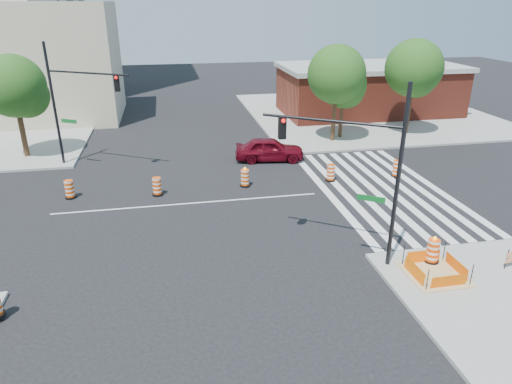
% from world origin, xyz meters
% --- Properties ---
extents(ground, '(120.00, 120.00, 0.00)m').
position_xyz_m(ground, '(0.00, 0.00, 0.00)').
color(ground, black).
rests_on(ground, ground).
extents(sidewalk_ne, '(22.00, 22.00, 0.15)m').
position_xyz_m(sidewalk_ne, '(18.00, 18.00, 0.07)').
color(sidewalk_ne, gray).
rests_on(sidewalk_ne, ground).
extents(crosswalk_east, '(6.75, 13.50, 0.01)m').
position_xyz_m(crosswalk_east, '(10.95, 0.00, 0.01)').
color(crosswalk_east, silver).
rests_on(crosswalk_east, ground).
extents(lane_centerline, '(14.00, 0.12, 0.01)m').
position_xyz_m(lane_centerline, '(0.00, 0.00, 0.01)').
color(lane_centerline, silver).
rests_on(lane_centerline, ground).
extents(excavation_pit, '(2.20, 2.20, 0.90)m').
position_xyz_m(excavation_pit, '(9.00, -9.00, 0.22)').
color(excavation_pit, tan).
rests_on(excavation_pit, ground).
extents(brick_storefront, '(16.50, 8.50, 4.60)m').
position_xyz_m(brick_storefront, '(18.00, 18.00, 2.32)').
color(brick_storefront, maroon).
rests_on(brick_storefront, ground).
extents(beige_midrise, '(14.00, 10.00, 10.00)m').
position_xyz_m(beige_midrise, '(-12.00, 22.00, 5.00)').
color(beige_midrise, '#C1B593').
rests_on(beige_midrise, ground).
extents(red_coupe, '(4.82, 2.49, 1.57)m').
position_xyz_m(red_coupe, '(5.81, 6.22, 0.78)').
color(red_coupe, '#5E0815').
rests_on(red_coupe, ground).
extents(signal_pole_se, '(4.66, 3.15, 7.28)m').
position_xyz_m(signal_pole_se, '(6.29, -7.05, 4.48)').
color(signal_pole_se, black).
rests_on(signal_pole_se, ground).
extents(signal_pole_nw, '(5.06, 3.04, 7.64)m').
position_xyz_m(signal_pole_nw, '(-6.36, 7.09, 4.69)').
color(signal_pole_nw, black).
rests_on(signal_pole_nw, ground).
extents(pit_drum, '(0.60, 0.60, 1.19)m').
position_xyz_m(pit_drum, '(9.35, -8.14, 0.64)').
color(pit_drum, black).
rests_on(pit_drum, ground).
extents(tree_north_b, '(4.10, 4.08, 6.94)m').
position_xyz_m(tree_north_b, '(-10.43, 9.95, 4.66)').
color(tree_north_b, '#382314').
rests_on(tree_north_b, ground).
extents(tree_north_c, '(4.25, 4.25, 7.22)m').
position_xyz_m(tree_north_c, '(11.55, 9.61, 4.85)').
color(tree_north_c, '#382314').
rests_on(tree_north_c, ground).
extents(tree_north_d, '(3.49, 3.49, 5.94)m').
position_xyz_m(tree_north_d, '(12.43, 10.37, 3.98)').
color(tree_north_d, '#382314').
rests_on(tree_north_d, ground).
extents(tree_north_e, '(4.40, 4.40, 7.47)m').
position_xyz_m(tree_north_e, '(18.06, 10.38, 5.02)').
color(tree_north_e, '#382314').
rests_on(tree_north_e, ground).
extents(median_drum_1, '(0.60, 0.60, 1.02)m').
position_xyz_m(median_drum_1, '(-6.32, 2.00, 0.48)').
color(median_drum_1, black).
rests_on(median_drum_1, ground).
extents(median_drum_2, '(0.60, 0.60, 1.02)m').
position_xyz_m(median_drum_2, '(-1.63, 1.50, 0.48)').
color(median_drum_2, black).
rests_on(median_drum_2, ground).
extents(median_drum_3, '(0.60, 0.60, 1.18)m').
position_xyz_m(median_drum_3, '(3.38, 1.86, 0.49)').
color(median_drum_3, black).
rests_on(median_drum_3, ground).
extents(median_drum_4, '(0.60, 0.60, 1.02)m').
position_xyz_m(median_drum_4, '(8.56, 1.75, 0.48)').
color(median_drum_4, black).
rests_on(median_drum_4, ground).
extents(median_drum_5, '(0.60, 0.60, 1.02)m').
position_xyz_m(median_drum_5, '(12.79, 1.68, 0.48)').
color(median_drum_5, black).
rests_on(median_drum_5, ground).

